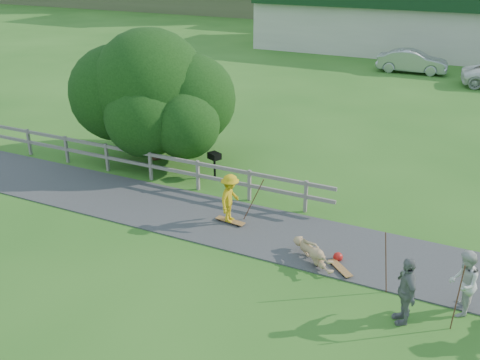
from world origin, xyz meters
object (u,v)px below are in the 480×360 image
at_px(skater_rider, 230,201).
at_px(spectator_a, 463,283).
at_px(tree, 152,112).
at_px(car_silver, 412,61).
at_px(spectator_b, 406,291).
at_px(skater_fallen, 313,253).
at_px(bbq, 215,165).

height_order(skater_rider, spectator_a, spectator_a).
bearing_deg(spectator_a, tree, -114.27).
distance_m(skater_rider, car_silver, 24.77).
distance_m(car_silver, tree, 22.11).
distance_m(spectator_a, spectator_b, 1.45).
distance_m(skater_fallen, tree, 9.70).
height_order(skater_fallen, car_silver, car_silver).
xyz_separation_m(car_silver, bbq, (-3.54, -21.72, -0.27)).
bearing_deg(spectator_a, skater_fallen, -99.60).
bearing_deg(car_silver, spectator_a, -170.86).
bearing_deg(car_silver, skater_fallen, -178.88).
height_order(skater_rider, car_silver, skater_rider).
relative_size(skater_rider, bbq, 1.60).
bearing_deg(skater_rider, bbq, 33.23).
distance_m(spectator_a, bbq, 10.11).
relative_size(tree, bbq, 7.44).
bearing_deg(spectator_b, bbq, -152.35).
relative_size(spectator_a, bbq, 1.69).
distance_m(spectator_a, tree, 13.27).
bearing_deg(tree, spectator_b, -29.36).
bearing_deg(skater_rider, spectator_b, -116.08).
bearing_deg(skater_fallen, spectator_a, -59.53).
relative_size(spectator_a, spectator_b, 0.98).
bearing_deg(skater_fallen, spectator_b, -79.97).
distance_m(skater_fallen, bbq, 6.57).
xyz_separation_m(skater_rider, tree, (-5.29, 3.69, 1.18)).
height_order(spectator_b, car_silver, spectator_b).
bearing_deg(bbq, spectator_a, -3.13).
relative_size(skater_rider, car_silver, 0.34).
distance_m(skater_rider, skater_fallen, 3.23).
xyz_separation_m(skater_fallen, tree, (-8.33, 4.69, 1.65)).
height_order(spectator_b, bbq, spectator_b).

